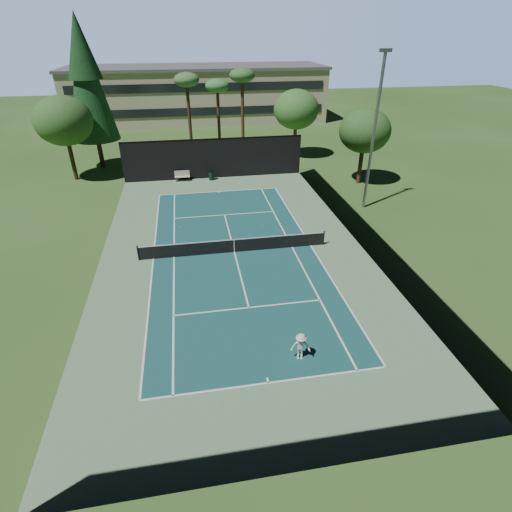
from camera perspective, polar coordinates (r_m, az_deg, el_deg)
The scene contains 22 objects.
ground at distance 27.64m, azimuth -3.11°, elevation 0.54°, with size 160.00×160.00×0.00m, color #2F5520.
apron_slab at distance 27.64m, azimuth -3.11°, elevation 0.55°, with size 18.00×32.00×0.01m, color #60875E.
court_surface at distance 27.63m, azimuth -3.12°, elevation 0.56°, with size 10.97×23.77×0.01m, color #174C4C.
court_lines at distance 27.63m, azimuth -3.12°, elevation 0.57°, with size 11.07×23.87×0.01m.
tennis_net at distance 27.37m, azimuth -3.15°, elevation 1.55°, with size 12.90×0.10×1.10m.
fence at distance 26.77m, azimuth -3.25°, elevation 4.35°, with size 18.04×32.05×4.03m.
player at distance 18.99m, azimuth 6.40°, elevation -12.75°, with size 0.93×0.54×1.44m, color silver.
tennis_ball_a at distance 17.66m, azimuth -5.07°, elevation -20.12°, with size 0.06×0.06×0.06m, color #D3ED35.
tennis_ball_b at distance 28.49m, azimuth -12.02°, elevation 0.90°, with size 0.07×0.07×0.07m, color #CDD931.
tennis_ball_c at distance 31.30m, azimuth 0.92°, elevation 4.33°, with size 0.06×0.06×0.06m, color #D0F638.
tennis_ball_d at distance 31.65m, azimuth -10.73°, elevation 4.10°, with size 0.07×0.07×0.07m, color #D5F638.
park_bench at distance 41.67m, azimuth -10.50°, elevation 11.24°, with size 1.50×0.45×1.02m.
trash_bin at distance 41.51m, azimuth -6.40°, elevation 11.38°, with size 0.56×0.56×0.95m.
pine_tree at distance 47.07m, azimuth -23.24°, elevation 22.89°, with size 4.80×4.80×15.00m.
palm_a at distance 48.26m, azimuth -9.87°, elevation 23.14°, with size 2.80×2.80×9.32m.
palm_b at distance 50.51m, azimuth -5.54°, elevation 22.74°, with size 2.80×2.80×8.42m.
palm_c at distance 47.68m, azimuth -2.00°, elevation 23.94°, with size 2.80×2.80×9.77m.
decid_tree_a at distance 48.36m, azimuth 5.76°, elevation 20.09°, with size 5.12×5.12×7.62m.
decid_tree_b at distance 40.52m, azimuth 15.29°, elevation 16.86°, with size 4.80×4.80×7.14m.
decid_tree_c at distance 44.15m, azimuth -25.82°, elevation 16.97°, with size 5.44×5.44×8.09m.
campus_building at distance 70.61m, azimuth -8.27°, elevation 22.01°, with size 40.50×12.50×8.30m.
light_pole at distance 34.09m, azimuth 16.53°, elevation 16.76°, with size 0.90×0.25×12.22m.
Camera 1 is at (-2.66, -23.96, 13.52)m, focal length 28.00 mm.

